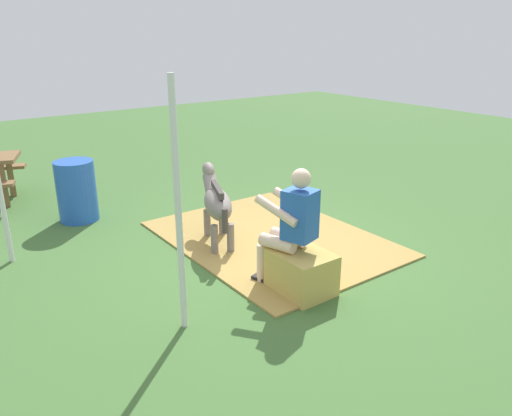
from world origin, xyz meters
TOP-DOWN VIEW (x-y plane):
  - ground_plane at (0.00, 0.00)m, footprint 24.00×24.00m
  - hay_patch at (0.19, -0.24)m, footprint 3.07×2.33m
  - hay_bale at (-1.08, 0.37)m, footprint 0.63×0.51m
  - person_seated at (-0.92, 0.41)m, footprint 0.72×0.54m
  - pony_standing at (0.54, 0.39)m, footprint 1.28×0.70m
  - water_barrel at (2.40, 1.56)m, footprint 0.55×0.55m
  - tent_pole_left at (-0.94, 1.68)m, footprint 0.06×0.06m

SIDE VIEW (x-z plane):
  - ground_plane at x=0.00m, z-range 0.00..0.00m
  - hay_patch at x=0.19m, z-range 0.00..0.02m
  - hay_bale at x=-1.08m, z-range 0.00..0.44m
  - water_barrel at x=2.40m, z-range 0.00..0.87m
  - pony_standing at x=0.54m, z-range 0.09..1.01m
  - person_seated at x=-0.92m, z-range 0.06..1.39m
  - tent_pole_left at x=-0.94m, z-range 0.00..2.29m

